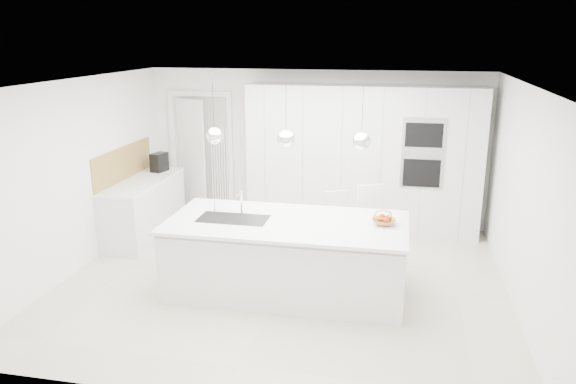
% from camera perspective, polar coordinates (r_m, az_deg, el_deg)
% --- Properties ---
extents(floor, '(5.50, 5.50, 0.00)m').
position_cam_1_polar(floor, '(7.25, -0.48, -9.04)').
color(floor, beige).
rests_on(floor, ground).
extents(wall_back, '(5.50, 0.00, 5.50)m').
position_cam_1_polar(wall_back, '(9.21, 2.76, 4.53)').
color(wall_back, white).
rests_on(wall_back, ground).
extents(wall_left, '(0.00, 5.00, 5.00)m').
position_cam_1_polar(wall_left, '(7.85, -20.54, 1.57)').
color(wall_left, white).
rests_on(wall_left, ground).
extents(ceiling, '(5.50, 5.50, 0.00)m').
position_cam_1_polar(ceiling, '(6.60, -0.53, 11.07)').
color(ceiling, white).
rests_on(ceiling, wall_back).
extents(tall_cabinets, '(3.60, 0.60, 2.30)m').
position_cam_1_polar(tall_cabinets, '(8.86, 7.58, 3.29)').
color(tall_cabinets, silver).
rests_on(tall_cabinets, floor).
extents(oven_stack, '(0.62, 0.04, 1.05)m').
position_cam_1_polar(oven_stack, '(8.50, 13.54, 3.85)').
color(oven_stack, '#A5A5A8').
rests_on(oven_stack, tall_cabinets).
extents(doorway_frame, '(1.11, 0.08, 2.13)m').
position_cam_1_polar(doorway_frame, '(9.72, -8.74, 3.60)').
color(doorway_frame, white).
rests_on(doorway_frame, floor).
extents(hallway_door, '(0.76, 0.38, 2.00)m').
position_cam_1_polar(hallway_door, '(9.76, -10.21, 3.47)').
color(hallway_door, white).
rests_on(hallway_door, floor).
extents(radiator, '(0.32, 0.04, 1.40)m').
position_cam_1_polar(radiator, '(9.64, -6.93, 2.51)').
color(radiator, white).
rests_on(radiator, floor).
extents(left_base_cabinets, '(0.60, 1.80, 0.86)m').
position_cam_1_polar(left_base_cabinets, '(8.93, -14.39, -1.75)').
color(left_base_cabinets, silver).
rests_on(left_base_cabinets, floor).
extents(left_worktop, '(0.62, 1.82, 0.04)m').
position_cam_1_polar(left_worktop, '(8.81, -14.59, 1.04)').
color(left_worktop, white).
rests_on(left_worktop, left_base_cabinets).
extents(oak_backsplash, '(0.02, 1.80, 0.50)m').
position_cam_1_polar(oak_backsplash, '(8.88, -16.38, 2.82)').
color(oak_backsplash, '#AF8A49').
rests_on(oak_backsplash, wall_left).
extents(island_base, '(2.80, 1.20, 0.86)m').
position_cam_1_polar(island_base, '(6.79, -0.19, -6.85)').
color(island_base, silver).
rests_on(island_base, floor).
extents(island_worktop, '(2.84, 1.40, 0.04)m').
position_cam_1_polar(island_worktop, '(6.67, -0.11, -3.12)').
color(island_worktop, white).
rests_on(island_worktop, island_base).
extents(island_sink, '(0.84, 0.44, 0.18)m').
position_cam_1_polar(island_sink, '(6.80, -5.57, -3.36)').
color(island_sink, '#3F3F42').
rests_on(island_sink, island_worktop).
extents(island_tap, '(0.02, 0.02, 0.30)m').
position_cam_1_polar(island_tap, '(6.90, -4.74, -1.05)').
color(island_tap, white).
rests_on(island_tap, island_worktop).
extents(pendant_left, '(0.20, 0.20, 0.20)m').
position_cam_1_polar(pendant_left, '(6.59, -7.49, 5.67)').
color(pendant_left, white).
rests_on(pendant_left, ceiling).
extents(pendant_mid, '(0.20, 0.20, 0.20)m').
position_cam_1_polar(pendant_mid, '(6.37, -0.21, 5.46)').
color(pendant_mid, white).
rests_on(pendant_mid, ceiling).
extents(pendant_right, '(0.20, 0.20, 0.20)m').
position_cam_1_polar(pendant_right, '(6.25, 7.47, 5.13)').
color(pendant_right, white).
rests_on(pendant_right, ceiling).
extents(fruit_bowl, '(0.29, 0.29, 0.07)m').
position_cam_1_polar(fruit_bowl, '(6.63, 9.71, -3.00)').
color(fruit_bowl, '#AF8A49').
rests_on(fruit_bowl, island_worktop).
extents(espresso_machine, '(0.24, 0.31, 0.30)m').
position_cam_1_polar(espresso_machine, '(9.29, -12.94, 2.97)').
color(espresso_machine, black).
rests_on(espresso_machine, left_worktop).
extents(bar_stool_left, '(0.48, 0.55, 0.99)m').
position_cam_1_polar(bar_stool_left, '(7.64, 4.72, -3.77)').
color(bar_stool_left, white).
rests_on(bar_stool_left, floor).
extents(bar_stool_right, '(0.56, 0.63, 1.13)m').
position_cam_1_polar(bar_stool_right, '(7.44, 8.15, -3.83)').
color(bar_stool_right, white).
rests_on(bar_stool_right, floor).
extents(apple_a, '(0.08, 0.08, 0.08)m').
position_cam_1_polar(apple_a, '(6.56, 9.94, -2.86)').
color(apple_a, '#AD2F10').
rests_on(apple_a, fruit_bowl).
extents(apple_b, '(0.09, 0.09, 0.09)m').
position_cam_1_polar(apple_b, '(6.64, 9.53, -2.60)').
color(apple_b, '#AD2F10').
rests_on(apple_b, fruit_bowl).
extents(apple_c, '(0.07, 0.07, 0.07)m').
position_cam_1_polar(apple_c, '(6.61, 9.35, -2.75)').
color(apple_c, '#AD2F10').
rests_on(apple_c, fruit_bowl).
extents(apple_extra_3, '(0.08, 0.08, 0.08)m').
position_cam_1_polar(apple_extra_3, '(6.63, 10.17, -2.66)').
color(apple_extra_3, '#AD2F10').
rests_on(apple_extra_3, fruit_bowl).
extents(banana_bunch, '(0.25, 0.18, 0.23)m').
position_cam_1_polar(banana_bunch, '(6.58, 9.61, -2.29)').
color(banana_bunch, yellow).
rests_on(banana_bunch, fruit_bowl).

